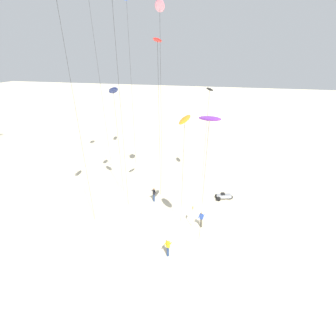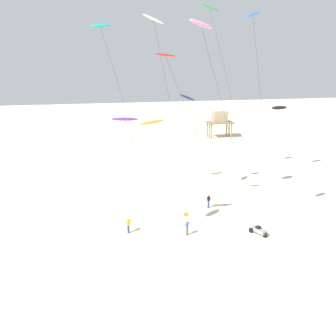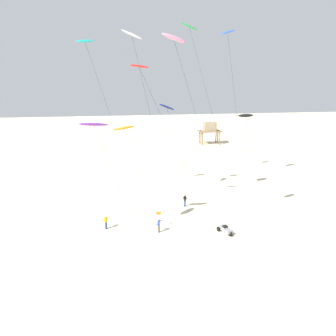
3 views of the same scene
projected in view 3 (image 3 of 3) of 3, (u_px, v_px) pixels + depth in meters
The scene contains 17 objects.
ground_plane at pixel (185, 229), 32.64m from camera, with size 260.00×260.00×0.00m, color beige.
kite_orange at pixel (124, 129), 29.19m from camera, with size 5.26×1.63×11.89m.
kite_purple at pixel (94, 125), 26.21m from camera, with size 5.25×2.51×12.63m.
kite_teal at pixel (86, 45), 33.98m from camera, with size 6.97×2.14×21.03m.
kite_green at pixel (190, 29), 40.13m from camera, with size 9.77×3.17×24.20m.
kite_pink at pixel (174, 39), 31.33m from camera, with size 8.98×3.12×21.35m.
kite_navy at pixel (167, 108), 38.31m from camera, with size 5.28×2.37×13.58m.
kite_black at pixel (246, 117), 31.25m from camera, with size 5.21×1.90×12.75m.
kite_white at pixel (133, 37), 33.06m from camera, with size 6.09×2.06×21.90m.
kite_red at pixel (141, 71), 30.72m from camera, with size 9.13×2.57×17.92m.
kite_blue at pixel (228, 35), 38.76m from camera, with size 5.98×2.01×23.06m.
kite_flyer_nearest at pixel (185, 200), 38.45m from camera, with size 0.73×0.73×1.67m.
kite_flyer_middle at pixel (106, 222), 32.38m from camera, with size 0.73×0.73×1.67m.
kite_flyer_furthest at pixel (159, 225), 31.60m from camera, with size 0.62×0.64×1.67m.
stilt_house at pixel (210, 128), 78.77m from camera, with size 6.10×3.68×6.09m.
beach_buggy at pixel (226, 229), 31.66m from camera, with size 1.38×2.13×0.82m.
marker_flag at pixel (158, 217), 32.31m from camera, with size 0.56×0.05×2.10m.
Camera 3 is at (-7.26, -28.62, 15.67)m, focal length 30.77 mm.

